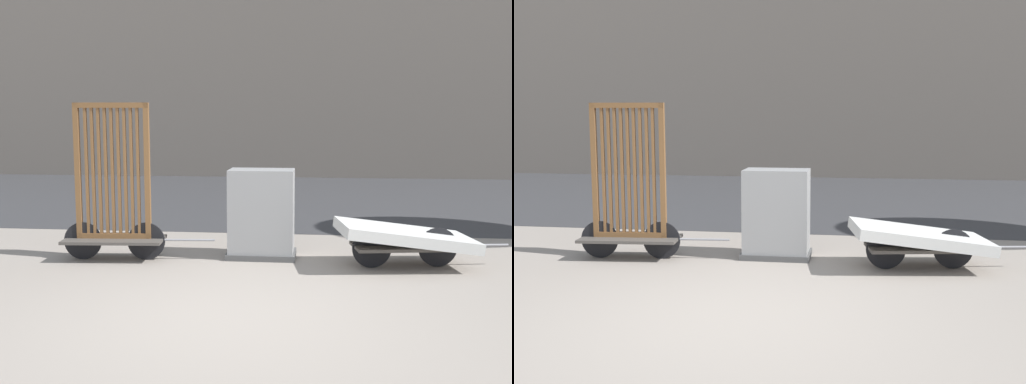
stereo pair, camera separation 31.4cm
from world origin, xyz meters
The scene contains 5 objects.
ground_plane centered at (0.00, 0.00, 0.00)m, with size 60.00×60.00×0.00m, color gray.
road_strip centered at (0.00, 8.80, 0.00)m, with size 56.00×9.25×0.01m.
bike_cart_with_bedframe centered at (-1.93, 2.17, 0.76)m, with size 2.05×0.68×2.12m.
bike_cart_with_mattress centered at (1.93, 2.17, 0.39)m, with size 2.27×1.23×0.60m.
utility_cabinet centered at (0.04, 2.53, 0.57)m, with size 0.94×0.60×1.22m.
Camera 1 is at (0.83, -5.54, 1.94)m, focal length 42.00 mm.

